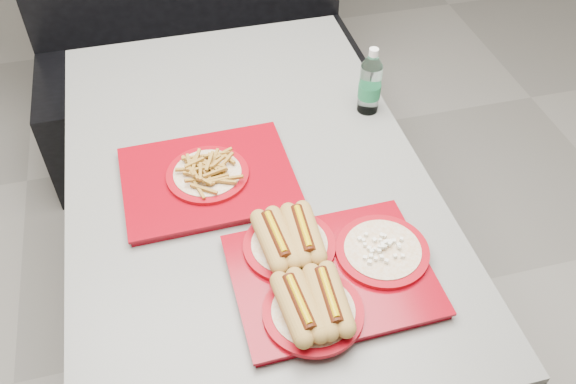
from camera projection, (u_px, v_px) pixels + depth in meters
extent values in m
plane|color=gray|center=(257.00, 330.00, 2.09)|extent=(6.00, 6.00, 0.00)
cylinder|color=black|center=(257.00, 326.00, 2.08)|extent=(0.52, 0.52, 0.05)
cylinder|color=black|center=(252.00, 262.00, 1.82)|extent=(0.11, 0.11, 0.66)
cube|color=black|center=(247.00, 185.00, 1.59)|extent=(0.92, 1.42, 0.01)
cube|color=gray|center=(246.00, 178.00, 1.57)|extent=(0.90, 1.40, 0.04)
cube|color=black|center=(205.00, 102.00, 2.63)|extent=(1.30, 0.55, 0.45)
cube|color=maroon|center=(332.00, 277.00, 1.32)|extent=(0.42, 0.33, 0.02)
cube|color=maroon|center=(332.00, 274.00, 1.31)|extent=(0.43, 0.34, 0.01)
cylinder|color=#93040E|center=(313.00, 312.00, 1.23)|extent=(0.21, 0.21, 0.01)
cylinder|color=silver|center=(313.00, 310.00, 1.23)|extent=(0.17, 0.17, 0.00)
cylinder|color=#93040E|center=(289.00, 246.00, 1.35)|extent=(0.21, 0.21, 0.01)
cylinder|color=silver|center=(289.00, 244.00, 1.35)|extent=(0.17, 0.17, 0.00)
cylinder|color=#93040E|center=(382.00, 251.00, 1.34)|extent=(0.21, 0.21, 0.01)
cylinder|color=silver|center=(383.00, 249.00, 1.34)|extent=(0.17, 0.17, 0.00)
cube|color=maroon|center=(208.00, 181.00, 1.53)|extent=(0.42, 0.33, 0.02)
cube|color=maroon|center=(208.00, 177.00, 1.52)|extent=(0.43, 0.34, 0.01)
cylinder|color=#93040E|center=(208.00, 175.00, 1.51)|extent=(0.20, 0.20, 0.01)
cylinder|color=silver|center=(207.00, 173.00, 1.51)|extent=(0.17, 0.17, 0.00)
cylinder|color=silver|center=(370.00, 88.00, 1.69)|extent=(0.06, 0.06, 0.15)
cylinder|color=#1C7141|center=(369.00, 90.00, 1.70)|extent=(0.06, 0.06, 0.04)
cone|color=silver|center=(373.00, 61.00, 1.63)|extent=(0.06, 0.06, 0.03)
cylinder|color=silver|center=(374.00, 52.00, 1.61)|extent=(0.03, 0.03, 0.02)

